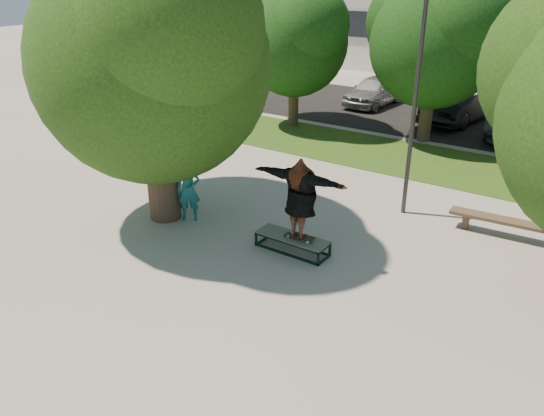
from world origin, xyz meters
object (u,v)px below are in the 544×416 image
Objects in this scene: tree_left at (151,49)px; bench at (514,224)px; car_silver_a at (374,91)px; lamppost at (415,100)px; grind_box at (292,244)px; car_grey at (536,119)px; bystander at (188,189)px; car_dark at (462,103)px.

tree_left reaches higher than bench.
car_silver_a reaches higher than bench.
lamppost is 3.39× the size of grind_box.
car_silver_a is 0.77× the size of car_grey.
grind_box is 0.33× the size of car_grey.
lamppost is 1.12× the size of car_grey.
grind_box is 0.57× the size of bench.
tree_left is 2.27× the size of bench.
lamppost is (5.29, 3.91, -1.27)m from tree_left.
bench is (7.41, 3.79, -0.47)m from bystander.
car_silver_a is 7.91m from car_grey.
car_dark is 0.91× the size of car_grey.
tree_left is 15.55m from car_dark.
car_silver_a is at bearing 63.10° from bystander.
bench is at bearing 41.40° from grind_box.
car_silver_a is (-6.24, 11.50, -2.43)m from lamppost.
car_silver_a is (-9.09, 11.44, 0.32)m from bench.
tree_left is 1.43× the size of car_dark.
car_silver_a is at bearing 107.95° from grind_box.
tree_left is 3.63m from bystander.
bystander is 8.33m from bench.
bystander is 0.41× the size of car_silver_a.
grind_box is at bearing -31.52° from bystander.
grind_box is at bearing -80.03° from car_dark.
bench is (4.19, 3.69, 0.21)m from grind_box.
tree_left is 3.95× the size of grind_box.
tree_left is at bearing -176.05° from grind_box.
bystander is 14.80m from car_dark.
car_dark is at bearing 172.30° from car_grey.
tree_left is 1.30× the size of car_grey.
bench is at bearing 25.97° from tree_left.
car_grey is (7.74, -1.67, 0.04)m from car_silver_a.
lamppost is at bearing -89.68° from car_grey.
bystander is at bearing -178.31° from grind_box.
tree_left reaches higher than grind_box.
bench is 9.87m from car_grey.
car_dark is at bearing 76.29° from tree_left.
tree_left is 1.16× the size of lamppost.
lamppost reaches higher than car_silver_a.
car_dark is at bearing 98.98° from lamppost.
lamppost reaches higher than car_dark.
grind_box is at bearing -69.99° from car_silver_a.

